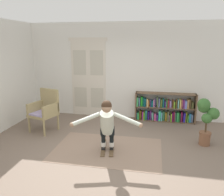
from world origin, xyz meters
TOP-DOWN VIEW (x-y plane):
  - ground_plane at (0.00, 0.00)m, footprint 7.20×7.20m
  - back_wall at (0.00, 2.60)m, footprint 6.00×0.10m
  - double_door at (-1.11, 2.54)m, footprint 1.22×0.05m
  - rug at (-0.01, 0.23)m, footprint 2.34×1.55m
  - bookshelf at (1.27, 2.39)m, footprint 1.76×0.30m
  - wicker_chair at (-1.87, 1.04)m, footprint 0.75×0.75m
  - potted_plant at (2.12, 0.87)m, footprint 0.47×0.38m
  - skis_pair at (-0.01, 0.26)m, footprint 0.39×0.77m
  - person_skier at (0.02, 0.07)m, footprint 1.41×0.75m

SIDE VIEW (x-z plane):
  - ground_plane at x=0.00m, z-range 0.00..0.00m
  - rug at x=-0.01m, z-range 0.00..0.01m
  - skis_pair at x=-0.01m, z-range -0.01..0.06m
  - bookshelf at x=1.27m, z-range -0.06..0.80m
  - wicker_chair at x=-1.87m, z-range 0.03..1.13m
  - potted_plant at x=2.12m, z-range 0.14..1.23m
  - person_skier at x=0.02m, z-range 0.14..1.26m
  - double_door at x=-1.11m, z-range 0.01..2.46m
  - back_wall at x=0.00m, z-range 0.00..2.90m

